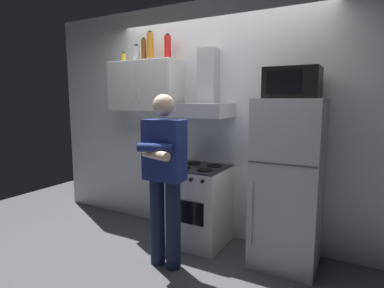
{
  "coord_description": "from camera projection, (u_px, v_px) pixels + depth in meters",
  "views": [
    {
      "loc": [
        1.48,
        -2.71,
        1.58
      ],
      "look_at": [
        0.0,
        0.0,
        1.15
      ],
      "focal_mm": 29.18,
      "sensor_mm": 36.0,
      "label": 1
    }
  ],
  "objects": [
    {
      "name": "stove_oven",
      "position": [
        199.0,
        205.0,
        3.46
      ],
      "size": [
        0.6,
        0.62,
        0.87
      ],
      "color": "white",
      "rests_on": "ground_plane"
    },
    {
      "name": "bottle_canister_steel",
      "position": [
        137.0,
        54.0,
        3.78
      ],
      "size": [
        0.08,
        0.08,
        0.2
      ],
      "color": "#B2B5BA",
      "rests_on": "upper_cabinet"
    },
    {
      "name": "bottle_liquor_amber",
      "position": [
        150.0,
        46.0,
        3.66
      ],
      "size": [
        0.08,
        0.08,
        0.34
      ],
      "color": "#B7721E",
      "rests_on": "upper_cabinet"
    },
    {
      "name": "ground_plane",
      "position": [
        192.0,
        252.0,
        3.28
      ],
      "size": [
        7.0,
        7.0,
        0.0
      ],
      "primitive_type": "plane",
      "color": "#4C4C51"
    },
    {
      "name": "range_hood",
      "position": [
        204.0,
        99.0,
        3.41
      ],
      "size": [
        0.6,
        0.44,
        0.75
      ],
      "color": "#B7BABF"
    },
    {
      "name": "bottle_beer_brown",
      "position": [
        144.0,
        50.0,
        3.72
      ],
      "size": [
        0.06,
        0.06,
        0.27
      ],
      "color": "brown",
      "rests_on": "upper_cabinet"
    },
    {
      "name": "back_wall_tiled",
      "position": [
        217.0,
        121.0,
        3.61
      ],
      "size": [
        4.8,
        0.1,
        2.7
      ],
      "primitive_type": "cube",
      "color": "white",
      "rests_on": "ground_plane"
    },
    {
      "name": "person_standing",
      "position": [
        164.0,
        175.0,
        2.89
      ],
      "size": [
        0.38,
        0.33,
        1.64
      ],
      "color": "#192342",
      "rests_on": "ground_plane"
    },
    {
      "name": "microwave",
      "position": [
        292.0,
        83.0,
        2.85
      ],
      "size": [
        0.48,
        0.37,
        0.28
      ],
      "color": "black",
      "rests_on": "refrigerator"
    },
    {
      "name": "bottle_spice_jar",
      "position": [
        124.0,
        58.0,
        3.84
      ],
      "size": [
        0.06,
        0.06,
        0.12
      ],
      "color": "gold",
      "rests_on": "upper_cabinet"
    },
    {
      "name": "refrigerator",
      "position": [
        288.0,
        184.0,
        2.96
      ],
      "size": [
        0.6,
        0.62,
        1.6
      ],
      "color": "silver",
      "rests_on": "ground_plane"
    },
    {
      "name": "upper_cabinet",
      "position": [
        145.0,
        86.0,
        3.77
      ],
      "size": [
        0.9,
        0.37,
        0.6
      ],
      "color": "silver"
    },
    {
      "name": "bottle_soda_red",
      "position": [
        168.0,
        47.0,
        3.6
      ],
      "size": [
        0.08,
        0.08,
        0.29
      ],
      "color": "red",
      "rests_on": "upper_cabinet"
    }
  ]
}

